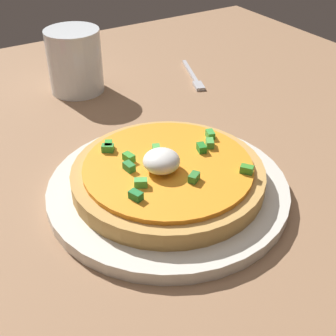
{
  "coord_description": "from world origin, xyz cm",
  "views": [
    {
      "loc": [
        -17.79,
        -45.34,
        33.9
      ],
      "look_at": [
        2.5,
        -12.19,
        6.87
      ],
      "focal_mm": 48.55,
      "sensor_mm": 36.0,
      "label": 1
    }
  ],
  "objects_px": {
    "plate": "(168,189)",
    "fork": "(194,77)",
    "cup_far": "(75,63)",
    "pizza": "(168,174)"
  },
  "relations": [
    {
      "from": "plate",
      "to": "cup_far",
      "type": "xyz_separation_m",
      "value": [
        0.02,
        0.3,
        0.04
      ]
    },
    {
      "from": "pizza",
      "to": "cup_far",
      "type": "height_order",
      "value": "cup_far"
    },
    {
      "from": "pizza",
      "to": "fork",
      "type": "height_order",
      "value": "pizza"
    },
    {
      "from": "cup_far",
      "to": "fork",
      "type": "bearing_deg",
      "value": -18.13
    },
    {
      "from": "plate",
      "to": "cup_far",
      "type": "relative_size",
      "value": 2.72
    },
    {
      "from": "plate",
      "to": "fork",
      "type": "bearing_deg",
      "value": 50.73
    },
    {
      "from": "plate",
      "to": "pizza",
      "type": "xyz_separation_m",
      "value": [
        -0.0,
        -0.0,
        0.02
      ]
    },
    {
      "from": "cup_far",
      "to": "fork",
      "type": "xyz_separation_m",
      "value": [
        0.18,
        -0.06,
        -0.04
      ]
    },
    {
      "from": "cup_far",
      "to": "fork",
      "type": "height_order",
      "value": "cup_far"
    },
    {
      "from": "plate",
      "to": "fork",
      "type": "xyz_separation_m",
      "value": [
        0.2,
        0.24,
        -0.0
      ]
    }
  ]
}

